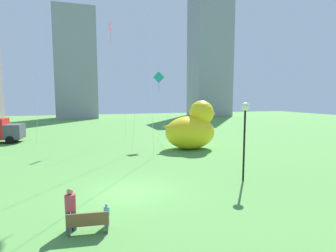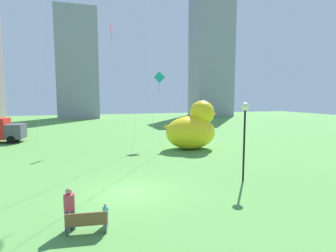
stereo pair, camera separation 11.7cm
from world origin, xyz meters
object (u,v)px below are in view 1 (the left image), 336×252
object	(u,v)px
giant_inflatable_duck	(192,128)
park_bench	(88,222)
kite_teal	(160,80)
person_adult	(70,207)
person_child	(107,214)
kite_pink	(112,34)
lamppost	(245,120)

from	to	relation	value
giant_inflatable_duck	park_bench	bearing A→B (deg)	-125.66
kite_teal	park_bench	bearing A→B (deg)	-113.57
park_bench	person_adult	bearing A→B (deg)	140.78
person_child	kite_teal	size ratio (longest dim) A/B	0.12
park_bench	giant_inflatable_duck	world-z (taller)	giant_inflatable_duck
giant_inflatable_duck	kite_pink	size ratio (longest dim) A/B	0.42
kite_teal	person_child	bearing A→B (deg)	-112.16
giant_inflatable_duck	person_adult	bearing A→B (deg)	-128.33
person_child	kite_teal	bearing A→B (deg)	67.84
person_child	kite_pink	world-z (taller)	kite_pink
person_child	lamppost	world-z (taller)	lamppost
lamppost	kite_pink	world-z (taller)	kite_pink
park_bench	kite_pink	size ratio (longest dim) A/B	0.11
lamppost	person_child	bearing A→B (deg)	-158.88
kite_teal	kite_pink	bearing A→B (deg)	142.13
park_bench	kite_teal	bearing A→B (deg)	66.43
park_bench	kite_teal	world-z (taller)	kite_teal
person_child	giant_inflatable_duck	xyz separation A→B (m)	(9.64, 14.00, 1.57)
person_adult	person_child	bearing A→B (deg)	-2.98
person_adult	lamppost	size ratio (longest dim) A/B	0.35
lamppost	kite_pink	bearing A→B (deg)	107.86
person_adult	park_bench	bearing A→B (deg)	-39.22
giant_inflatable_duck	kite_pink	bearing A→B (deg)	131.51
person_adult	kite_pink	bearing A→B (deg)	79.64
kite_pink	kite_teal	world-z (taller)	kite_pink
giant_inflatable_duck	lamppost	distance (m)	10.86
park_bench	lamppost	world-z (taller)	lamppost
giant_inflatable_duck	kite_pink	xyz separation A→B (m)	(-7.01, 7.93, 10.61)
giant_inflatable_duck	lamppost	bearing A→B (deg)	-95.47
person_adult	lamppost	bearing A→B (deg)	18.07
park_bench	kite_teal	size ratio (longest dim) A/B	0.20
person_adult	person_child	distance (m)	1.43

